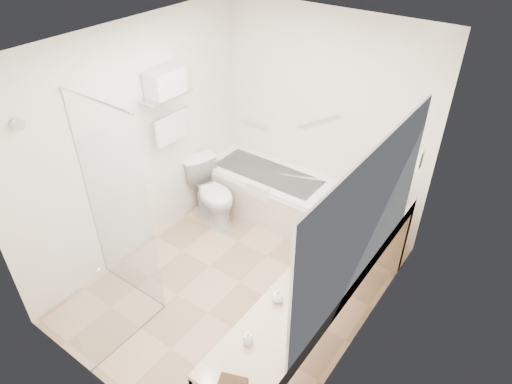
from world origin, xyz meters
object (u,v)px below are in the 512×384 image
Objects in this scene: bathtub at (268,191)px; toilet at (212,193)px; vanity_counter at (322,291)px; water_bottle_left at (374,189)px.

bathtub is 0.71m from toilet.
vanity_counter is 3.56× the size of toilet.
water_bottle_left is (-0.13, 1.25, 0.31)m from vanity_counter.
toilet is 3.61× the size of water_bottle_left.
vanity_counter is 12.84× the size of water_bottle_left.
bathtub is 0.59× the size of vanity_counter.
vanity_counter is at bearing -93.33° from toilet.
toilet is (-0.45, -0.54, 0.10)m from bathtub.
bathtub is at bearing 174.28° from water_bottle_left.
vanity_counter is (1.52, -1.39, 0.36)m from bathtub.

